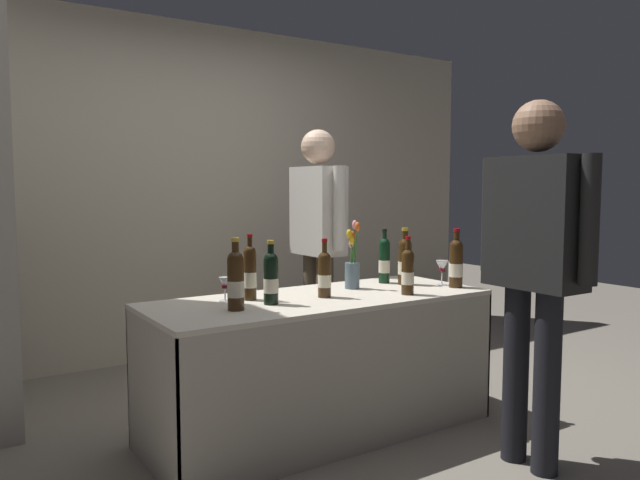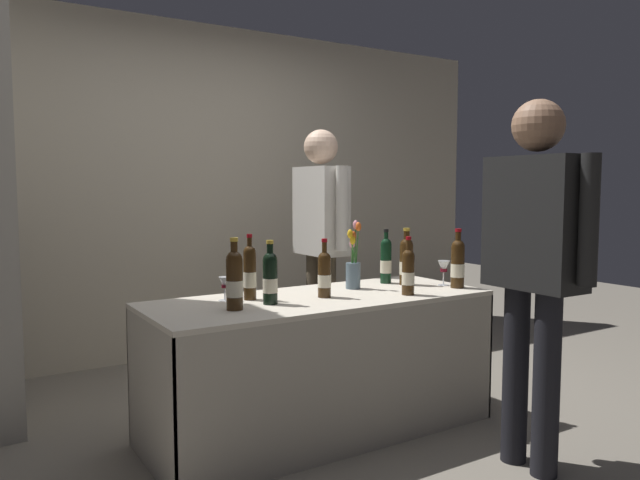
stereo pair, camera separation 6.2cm
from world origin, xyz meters
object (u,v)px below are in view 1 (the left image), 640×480
at_px(vendor_presenter, 318,229).
at_px(taster_foreground_right, 535,248).
at_px(wine_glass_mid, 442,267).
at_px(wine_glass_near_vendor, 225,284).
at_px(flower_vase, 352,265).
at_px(tasting_table, 320,337).
at_px(display_bottle_0, 324,274).
at_px(featured_wine_bottle, 250,272).

distance_m(vendor_presenter, taster_foreground_right, 1.72).
bearing_deg(wine_glass_mid, taster_foreground_right, -104.79).
height_order(wine_glass_near_vendor, flower_vase, flower_vase).
height_order(tasting_table, display_bottle_0, display_bottle_0).
bearing_deg(featured_wine_bottle, display_bottle_0, -21.81).
distance_m(wine_glass_mid, flower_vase, 0.55).
bearing_deg(taster_foreground_right, display_bottle_0, 35.06).
bearing_deg(display_bottle_0, wine_glass_near_vendor, 158.92).
relative_size(flower_vase, taster_foreground_right, 0.23).
distance_m(tasting_table, taster_foreground_right, 1.19).
xyz_separation_m(wine_glass_near_vendor, flower_vase, (0.77, -0.04, 0.05)).
xyz_separation_m(featured_wine_bottle, wine_glass_near_vendor, (-0.12, 0.04, -0.06)).
distance_m(featured_wine_bottle, flower_vase, 0.65).
distance_m(flower_vase, taster_foreground_right, 1.06).
bearing_deg(featured_wine_bottle, wine_glass_near_vendor, 161.17).
distance_m(featured_wine_bottle, wine_glass_near_vendor, 0.14).
xyz_separation_m(wine_glass_near_vendor, taster_foreground_right, (1.07, -1.04, 0.21)).
relative_size(featured_wine_bottle, flower_vase, 0.87).
xyz_separation_m(tasting_table, flower_vase, (0.29, 0.11, 0.35)).
relative_size(tasting_table, flower_vase, 4.72).
xyz_separation_m(flower_vase, taster_foreground_right, (0.30, -1.00, 0.16)).
relative_size(featured_wine_bottle, wine_glass_mid, 2.31).
distance_m(wine_glass_near_vendor, flower_vase, 0.77).
height_order(wine_glass_near_vendor, taster_foreground_right, taster_foreground_right).
bearing_deg(featured_wine_bottle, flower_vase, -0.11).
xyz_separation_m(display_bottle_0, taster_foreground_right, (0.59, -0.85, 0.17)).
bearing_deg(wine_glass_near_vendor, vendor_presenter, 33.99).
relative_size(display_bottle_0, taster_foreground_right, 0.18).
relative_size(wine_glass_near_vendor, flower_vase, 0.31).
bearing_deg(display_bottle_0, vendor_presenter, 58.92).
height_order(wine_glass_mid, taster_foreground_right, taster_foreground_right).
distance_m(tasting_table, display_bottle_0, 0.35).
height_order(tasting_table, wine_glass_near_vendor, wine_glass_near_vendor).
height_order(featured_wine_bottle, flower_vase, flower_vase).
bearing_deg(featured_wine_bottle, wine_glass_mid, -9.31).
bearing_deg(flower_vase, wine_glass_mid, -20.17).
relative_size(tasting_table, taster_foreground_right, 1.08).
bearing_deg(display_bottle_0, tasting_table, 105.58).
height_order(display_bottle_0, vendor_presenter, vendor_presenter).
xyz_separation_m(tasting_table, wine_glass_mid, (0.81, -0.08, 0.33)).
distance_m(display_bottle_0, wine_glass_mid, 0.80).
height_order(display_bottle_0, taster_foreground_right, taster_foreground_right).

